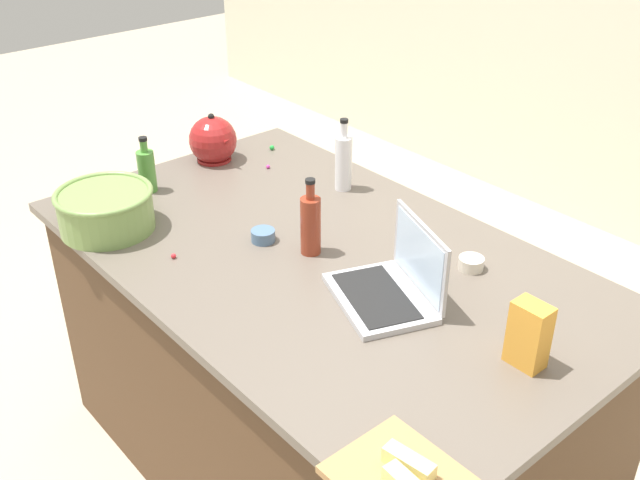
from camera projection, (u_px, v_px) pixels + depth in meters
name	position (u px, v px, depth m)	size (l,w,h in m)	color
ground_plane	(320.00, 468.00, 2.68)	(12.00, 12.00, 0.00)	#B7A88E
island_counter	(320.00, 371.00, 2.46)	(1.79, 1.07, 0.90)	#4C331E
laptop	(393.00, 284.00, 2.01)	(0.37, 0.32, 0.22)	#B7B7BC
mixing_bowl_large	(106.00, 209.00, 2.34)	(0.31, 0.31, 0.13)	#72934C
bottle_olive	(147.00, 170.00, 2.57)	(0.06, 0.06, 0.20)	#4C8C38
bottle_vinegar	(343.00, 161.00, 2.57)	(0.06, 0.06, 0.26)	white
bottle_soy	(311.00, 224.00, 2.20)	(0.06, 0.06, 0.24)	maroon
kettle	(213.00, 141.00, 2.80)	(0.21, 0.18, 0.20)	maroon
butter_stick_right	(409.00, 463.00, 1.47)	(0.11, 0.04, 0.04)	#F4E58C
ramekin_small	(263.00, 236.00, 2.29)	(0.07, 0.07, 0.04)	slate
ramekin_medium	(471.00, 263.00, 2.15)	(0.07, 0.07, 0.04)	beige
candy_bag	(529.00, 335.00, 1.75)	(0.09, 0.06, 0.17)	gold
candy_0	(174.00, 256.00, 2.21)	(0.02, 0.02, 0.02)	red
candy_1	(272.00, 148.00, 2.92)	(0.02, 0.02, 0.02)	green
candy_2	(268.00, 167.00, 2.77)	(0.01, 0.01, 0.01)	#CC3399
candy_3	(349.00, 185.00, 2.63)	(0.02, 0.02, 0.02)	#CC3399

